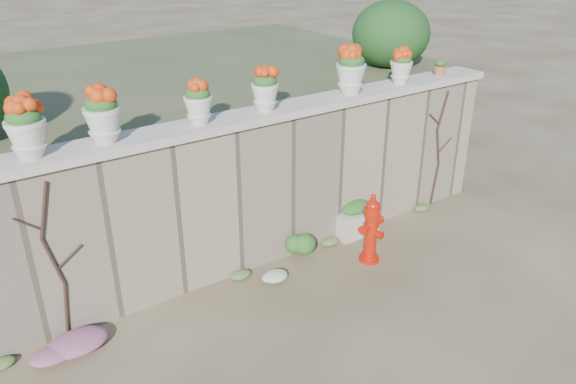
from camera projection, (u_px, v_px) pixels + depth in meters
ground at (344, 324)px, 6.51m from camera, size 80.00×80.00×0.00m
stone_wall at (259, 192)px, 7.42m from camera, size 8.00×0.40×2.00m
wall_cap at (258, 116)px, 6.97m from camera, size 8.10×0.52×0.10m
raised_fill at (162, 128)px, 9.79m from camera, size 9.00×6.00×2.00m
back_shrub_right at (391, 34)px, 9.40m from camera, size 1.30×1.30×1.10m
vine_left at (55, 262)px, 5.88m from camera, size 0.60×0.04×1.91m
vine_right at (438, 148)px, 8.92m from camera, size 0.60×0.04×1.91m
fire_hydrant at (371, 228)px, 7.54m from camera, size 0.44×0.31×1.00m
planter_box at (355, 219)px, 8.33m from camera, size 0.66×0.40×0.54m
green_shrub at (304, 242)px, 7.69m from camera, size 0.55×0.49×0.52m
magenta_clump at (69, 347)px, 5.99m from camera, size 0.85×0.57×0.23m
white_flowers at (273, 277)px, 7.23m from camera, size 0.51×0.41×0.19m
urn_pot_0 at (26, 128)px, 5.45m from camera, size 0.39×0.39×0.61m
urn_pot_1 at (102, 115)px, 5.84m from camera, size 0.39×0.39×0.61m
urn_pot_2 at (198, 102)px, 6.43m from camera, size 0.33×0.33×0.52m
urn_pot_3 at (265, 89)px, 6.89m from camera, size 0.34×0.34×0.54m
urn_pot_4 at (351, 70)px, 7.59m from camera, size 0.41×0.41×0.64m
urn_pot_5 at (401, 66)px, 8.11m from camera, size 0.33×0.33×0.51m
terracotta_pot at (440, 68)px, 8.60m from camera, size 0.20×0.20×0.24m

